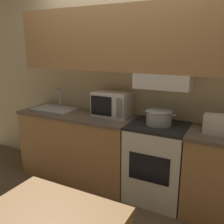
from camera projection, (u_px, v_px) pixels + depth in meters
name	position (u px, v px, depth m)	size (l,w,h in m)	color
ground_plane	(127.00, 177.00, 3.38)	(16.00, 16.00, 0.00)	brown
wall_back	(127.00, 63.00, 2.93)	(5.07, 0.38, 2.55)	beige
lower_counter_main	(78.00, 145.00, 3.29)	(1.52, 0.58, 0.89)	tan
lower_counter_right_stub	(212.00, 174.00, 2.55)	(0.54, 0.58, 0.89)	tan
stove_range	(157.00, 162.00, 2.81)	(0.62, 0.56, 0.89)	white
cooking_pot	(159.00, 117.00, 2.70)	(0.37, 0.29, 0.16)	#B7BABF
microwave	(112.00, 104.00, 3.03)	(0.44, 0.31, 0.29)	white
toaster	(221.00, 125.00, 2.40)	(0.33, 0.17, 0.18)	white
sink_basin	(54.00, 109.00, 3.33)	(0.56, 0.36, 0.28)	#B7BABF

